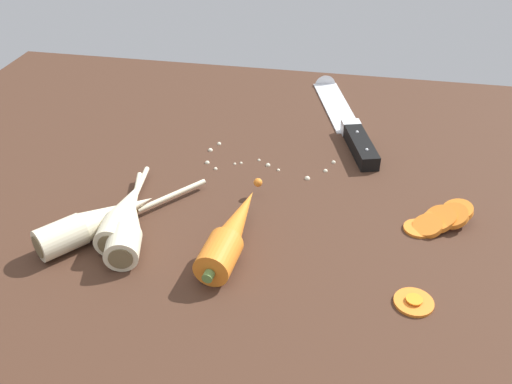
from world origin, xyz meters
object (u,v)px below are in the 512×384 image
Objects in this scene: chefs_knife at (342,114)px; carrot_slice_stray_near at (414,301)px; carrot_slice_stack at (440,220)px; parsnip_mid_left at (98,221)px; whole_carrot at (232,232)px; parsnip_front at (127,225)px; parsnip_mid_right at (123,215)px.

chefs_knife is 44.46cm from carrot_slice_stray_near.
carrot_slice_stack is (14.13, -28.50, 0.33)cm from chefs_knife.
parsnip_mid_left is at bearing -125.78° from chefs_knife.
parsnip_mid_left is (-27.54, -38.22, 1.33)cm from chefs_knife.
whole_carrot is 12.89cm from parsnip_front.
parsnip_front is 1.03× the size of parsnip_mid_right.
whole_carrot reaches higher than parsnip_mid_right.
parsnip_mid_right is at bearing 169.16° from carrot_slice_stray_near.
parsnip_mid_right is (-14.16, 0.96, -0.12)cm from whole_carrot.
carrot_slice_stray_near is (10.51, -43.20, -0.29)cm from chefs_knife.
whole_carrot is 14.20cm from parsnip_mid_right.
parsnip_front is at bearing -165.48° from carrot_slice_stack.
whole_carrot is 1.09× the size of parsnip_mid_right.
carrot_slice_stack is at bearing 13.13° from parsnip_mid_left.
parsnip_mid_right is (2.51, 1.83, 0.00)cm from parsnip_mid_left.
parsnip_mid_left is 3.10cm from parsnip_mid_right.
carrot_slice_stray_near is (21.38, -5.84, -1.74)cm from whole_carrot.
parsnip_mid_left is 42.80cm from carrot_slice_stack.
whole_carrot is 1.02× the size of parsnip_mid_left.
chefs_knife is 1.82× the size of parsnip_mid_right.
carrot_slice_stray_near is at bearing -7.46° from parsnip_mid_left.
chefs_knife reaches higher than carrot_slice_stray_near.
parsnip_front reaches higher than chefs_knife.
whole_carrot reaches higher than carrot_slice_stack.
parsnip_mid_left is at bearing 172.54° from carrot_slice_stray_near.
chefs_knife is 1.70× the size of parsnip_mid_left.
chefs_knife is 31.81cm from carrot_slice_stack.
parsnip_front is 2.22× the size of carrot_slice_stack.
parsnip_mid_right is at bearing -124.52° from chefs_knife.
parsnip_mid_left is 1.07× the size of parsnip_mid_right.
parsnip_mid_left is at bearing -177.04° from whole_carrot.
whole_carrot is (-10.87, -37.36, 1.45)cm from chefs_knife.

